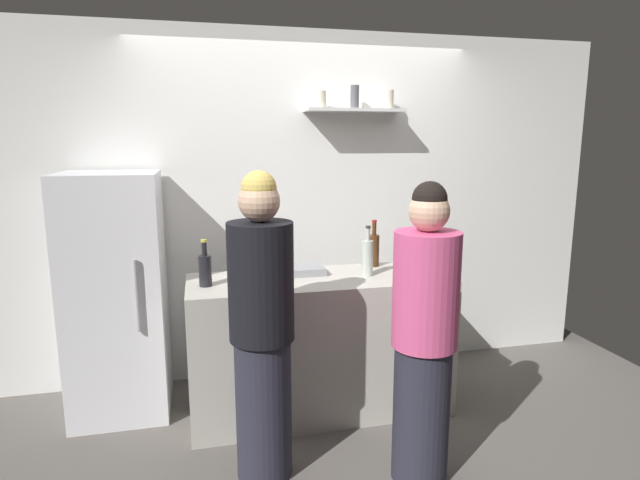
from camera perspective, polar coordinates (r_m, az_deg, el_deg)
ground_plane at (r=3.31m, az=3.00°, el=-22.21°), size 5.28×5.28×0.00m
back_wall_assembly at (r=4.02m, az=-1.76°, el=3.70°), size 4.80×0.32×2.60m
refrigerator at (r=3.69m, az=-21.41°, el=-5.65°), size 0.61×0.66×1.61m
counter at (r=3.55m, az=-0.00°, el=-11.37°), size 1.71×0.62×0.92m
baking_pan at (r=3.50m, az=-2.43°, el=-3.30°), size 0.34×0.24×0.05m
utensil_holder at (r=3.41m, az=-7.27°, el=-3.25°), size 0.10×0.10×0.22m
wine_bottle_dark_glass at (r=3.26m, az=-12.49°, el=-3.13°), size 0.08×0.08×0.29m
wine_bottle_amber_glass at (r=3.70m, az=5.93°, el=-0.98°), size 0.08×0.08×0.33m
wine_bottle_pale_glass at (r=3.43m, az=5.25°, el=-1.82°), size 0.07×0.07×0.33m
water_bottle_plastic at (r=3.37m, az=11.37°, el=-2.52°), size 0.09×0.09×0.25m
person_blonde at (r=2.77m, az=-6.38°, el=-9.96°), size 0.34×0.34×1.66m
person_pink_top at (r=2.79m, az=11.34°, el=-10.62°), size 0.34×0.34×1.61m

